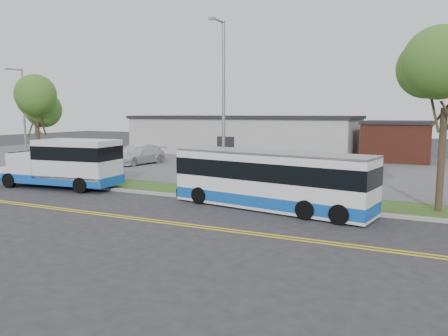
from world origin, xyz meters
The scene contains 19 objects.
ground centered at (0.00, 0.00, 0.00)m, with size 140.00×140.00×0.00m, color #28282B.
lane_line_north centered at (0.00, -3.85, 0.01)m, with size 70.00×0.12×0.01m, color gold.
lane_line_south centered at (0.00, -4.15, 0.01)m, with size 70.00×0.12×0.01m, color gold.
curb centered at (0.00, 1.10, 0.07)m, with size 80.00×0.30×0.15m, color #9E9B93.
verge centered at (0.00, 2.90, 0.05)m, with size 80.00×3.30×0.10m, color #334F1A.
parking_lot centered at (0.00, 17.00, 0.05)m, with size 80.00×25.00×0.10m, color #4C4C4F.
commercial_building centered at (-6.00, 27.00, 2.18)m, with size 25.40×10.40×4.35m.
brick_wing centered at (10.50, 26.00, 1.96)m, with size 6.30×7.30×3.90m.
tree_east centered at (14.00, 3.00, 6.20)m, with size 5.20×5.20×8.33m.
tree_west centered at (-12.00, 3.20, 5.12)m, with size 4.40×4.40×6.91m.
streetlight_near centered at (3.00, 2.73, 5.23)m, with size 0.35×1.53×9.50m.
streetlight_far centered at (-16.00, 5.42, 4.48)m, with size 0.35×1.53×8.00m.
shuttle_bus centered at (-6.68, 0.67, 1.61)m, with size 8.07×3.31×3.01m.
transit_bus centered at (6.61, 0.50, 1.41)m, with size 10.27×3.91×2.78m.
pedestrian centered at (-7.20, 3.90, 0.94)m, with size 0.61×0.40×1.68m, color black.
parked_car_a centered at (-11.58, 14.25, 0.91)m, with size 1.71×4.89×1.61m, color silver.
parked_car_b centered at (-9.98, 12.48, 0.85)m, with size 2.10×5.17×1.50m, color silver.
grocery_bag_left centered at (-7.50, 3.65, 0.26)m, with size 0.32×0.32×0.32m, color white.
grocery_bag_right centered at (-6.90, 4.15, 0.26)m, with size 0.32×0.32×0.32m, color white.
Camera 1 is at (13.61, -19.25, 4.60)m, focal length 35.00 mm.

